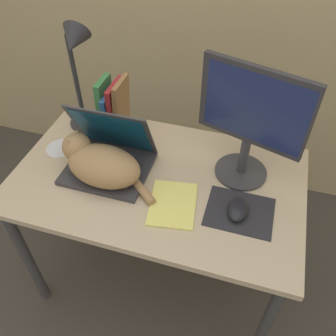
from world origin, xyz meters
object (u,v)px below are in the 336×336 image
(laptop, at_px, (110,157))
(desk_lamp, at_px, (76,61))
(notepad, at_px, (173,204))
(cd_disc, at_px, (60,148))
(computer_mouse, at_px, (238,209))
(external_monitor, at_px, (251,121))
(cat, at_px, (100,163))
(book_row, at_px, (113,107))

(laptop, height_order, desk_lamp, desk_lamp)
(notepad, bearing_deg, cd_disc, 163.86)
(computer_mouse, xyz_separation_m, cd_disc, (-0.78, 0.13, -0.02))
(desk_lamp, xyz_separation_m, notepad, (0.49, -0.32, -0.33))
(desk_lamp, bearing_deg, laptop, -45.63)
(laptop, height_order, external_monitor, external_monitor)
(external_monitor, distance_m, desk_lamp, 0.71)
(notepad, distance_m, cd_disc, 0.57)
(cat, relative_size, desk_lamp, 0.84)
(cat, xyz_separation_m, cd_disc, (-0.24, 0.10, -0.07))
(external_monitor, bearing_deg, computer_mouse, -84.81)
(cat, bearing_deg, notepad, -10.43)
(laptop, relative_size, cat, 0.79)
(external_monitor, bearing_deg, notepad, -132.02)
(desk_lamp, bearing_deg, notepad, -33.00)
(laptop, xyz_separation_m, desk_lamp, (-0.19, 0.20, 0.29))
(cat, bearing_deg, laptop, 82.72)
(cat, distance_m, desk_lamp, 0.41)
(cd_disc, bearing_deg, desk_lamp, 69.51)
(computer_mouse, xyz_separation_m, desk_lamp, (-0.72, 0.29, 0.31))
(book_row, xyz_separation_m, cd_disc, (-0.17, -0.20, -0.11))
(computer_mouse, xyz_separation_m, book_row, (-0.61, 0.33, 0.09))
(cat, xyz_separation_m, desk_lamp, (-0.18, 0.26, 0.26))
(book_row, bearing_deg, cat, -77.15)
(computer_mouse, bearing_deg, cd_disc, 170.64)
(external_monitor, xyz_separation_m, book_row, (-0.59, 0.12, -0.14))
(computer_mouse, xyz_separation_m, notepad, (-0.23, -0.03, -0.02))
(laptop, relative_size, computer_mouse, 2.86)
(notepad, bearing_deg, computer_mouse, 7.43)
(desk_lamp, distance_m, cd_disc, 0.38)
(laptop, xyz_separation_m, cat, (-0.01, -0.07, 0.02))
(laptop, distance_m, cd_disc, 0.26)
(cat, distance_m, notepad, 0.32)
(cd_disc, bearing_deg, notepad, -16.14)
(cat, bearing_deg, computer_mouse, -2.80)
(laptop, bearing_deg, computer_mouse, -9.87)
(computer_mouse, relative_size, notepad, 0.47)
(book_row, xyz_separation_m, notepad, (0.38, -0.36, -0.11))
(book_row, height_order, desk_lamp, desk_lamp)
(book_row, distance_m, notepad, 0.53)
(external_monitor, relative_size, notepad, 1.93)
(laptop, height_order, cat, laptop)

